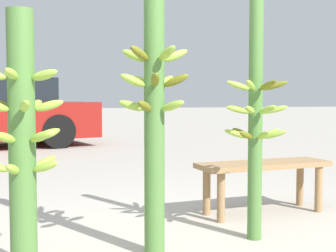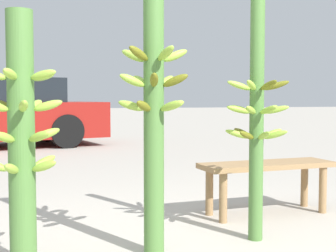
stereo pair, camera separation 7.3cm
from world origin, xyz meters
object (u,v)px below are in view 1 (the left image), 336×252
(banana_stalk_center, at_px, (154,103))
(banana_stalk_right, at_px, (255,115))
(market_bench, at_px, (264,172))
(banana_stalk_left, at_px, (22,137))

(banana_stalk_center, bearing_deg, banana_stalk_right, 8.84)
(banana_stalk_center, height_order, banana_stalk_right, banana_stalk_center)
(banana_stalk_center, distance_m, market_bench, 1.40)
(banana_stalk_left, height_order, banana_stalk_right, banana_stalk_right)
(banana_stalk_center, bearing_deg, banana_stalk_left, -177.33)
(banana_stalk_right, bearing_deg, market_bench, 57.04)
(banana_stalk_left, bearing_deg, banana_stalk_right, 5.71)
(banana_stalk_center, relative_size, market_bench, 1.56)
(banana_stalk_left, xyz_separation_m, banana_stalk_center, (0.73, 0.03, 0.18))
(banana_stalk_center, distance_m, banana_stalk_right, 0.71)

